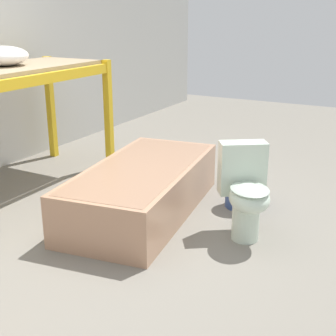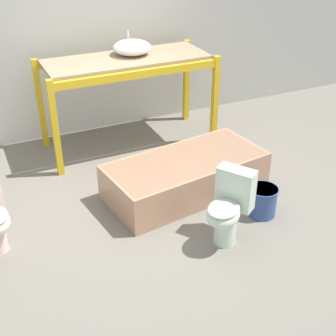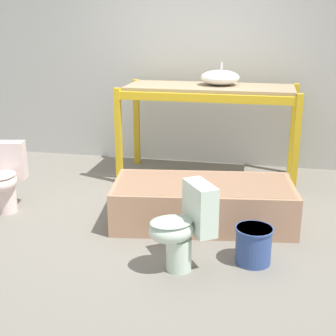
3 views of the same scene
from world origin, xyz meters
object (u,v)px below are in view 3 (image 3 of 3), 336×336
(sink_basin, at_px, (220,77))
(toilet_near, at_px, (5,177))
(bucket_white, at_px, (253,244))
(toilet_far, at_px, (184,226))
(bathtub_main, at_px, (203,200))

(sink_basin, relative_size, toilet_near, 0.66)
(sink_basin, xyz_separation_m, bucket_white, (0.52, -2.13, -1.06))
(bucket_white, bearing_deg, toilet_far, -158.69)
(bathtub_main, bearing_deg, toilet_far, -100.03)
(toilet_far, relative_size, bucket_white, 2.26)
(toilet_near, height_order, bucket_white, toilet_near)
(sink_basin, xyz_separation_m, toilet_far, (-0.01, -2.34, -0.86))
(toilet_far, bearing_deg, sink_basin, 145.97)
(toilet_far, bearing_deg, bathtub_main, 144.35)
(bathtub_main, xyz_separation_m, toilet_near, (-2.00, -0.11, 0.13))
(sink_basin, bearing_deg, toilet_far, -90.30)
(sink_basin, xyz_separation_m, toilet_near, (-1.98, -1.55, -0.86))
(sink_basin, relative_size, bathtub_main, 0.26)
(bathtub_main, height_order, toilet_far, toilet_far)
(bucket_white, bearing_deg, sink_basin, 103.76)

